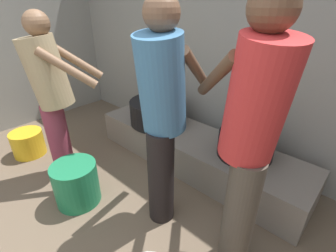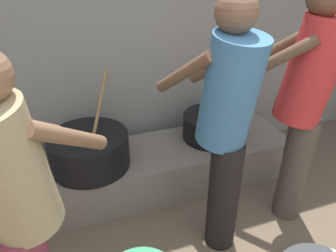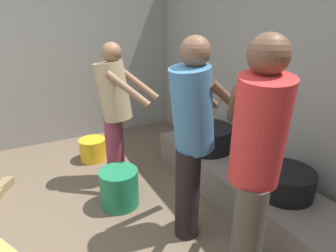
{
  "view_description": "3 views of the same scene",
  "coord_description": "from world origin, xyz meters",
  "px_view_note": "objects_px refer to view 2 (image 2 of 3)",
  "views": [
    {
      "loc": [
        1.04,
        0.2,
        1.59
      ],
      "look_at": [
        0.03,
        1.31,
        0.8
      ],
      "focal_mm": 26.04,
      "sensor_mm": 36.0,
      "label": 1
    },
    {
      "loc": [
        -0.85,
        -0.16,
        1.8
      ],
      "look_at": [
        -0.3,
        1.38,
        0.89
      ],
      "focal_mm": 34.85,
      "sensor_mm": 36.0,
      "label": 2
    },
    {
      "loc": [
        1.66,
        0.2,
        1.73
      ],
      "look_at": [
        -0.38,
        1.27,
        0.84
      ],
      "focal_mm": 29.97,
      "sensor_mm": 36.0,
      "label": 3
    }
  ],
  "objects_px": {
    "cook_in_red_shirt": "(306,97)",
    "cooking_pot_main": "(89,150)",
    "cook_in_blue_shirt": "(227,120)",
    "cooking_pot_secondary": "(211,126)",
    "cook_in_tan_shirt": "(18,204)"
  },
  "relations": [
    {
      "from": "cooking_pot_secondary",
      "to": "cook_in_red_shirt",
      "type": "height_order",
      "value": "cook_in_red_shirt"
    },
    {
      "from": "cooking_pot_secondary",
      "to": "cook_in_red_shirt",
      "type": "bearing_deg",
      "value": -66.72
    },
    {
      "from": "cooking_pot_secondary",
      "to": "cook_in_tan_shirt",
      "type": "height_order",
      "value": "cook_in_tan_shirt"
    },
    {
      "from": "cook_in_red_shirt",
      "to": "cook_in_tan_shirt",
      "type": "relative_size",
      "value": 1.1
    },
    {
      "from": "cook_in_red_shirt",
      "to": "cook_in_tan_shirt",
      "type": "bearing_deg",
      "value": -169.45
    },
    {
      "from": "cooking_pot_main",
      "to": "cook_in_blue_shirt",
      "type": "xyz_separation_m",
      "value": [
        0.73,
        -0.67,
        0.46
      ]
    },
    {
      "from": "cook_in_blue_shirt",
      "to": "cook_in_tan_shirt",
      "type": "relative_size",
      "value": 1.07
    },
    {
      "from": "cook_in_red_shirt",
      "to": "cook_in_tan_shirt",
      "type": "distance_m",
      "value": 1.74
    },
    {
      "from": "cook_in_red_shirt",
      "to": "cooking_pot_main",
      "type": "bearing_deg",
      "value": 155.28
    },
    {
      "from": "cook_in_blue_shirt",
      "to": "cooking_pot_secondary",
      "type": "bearing_deg",
      "value": 67.78
    },
    {
      "from": "cook_in_tan_shirt",
      "to": "cook_in_red_shirt",
      "type": "bearing_deg",
      "value": 10.55
    },
    {
      "from": "cooking_pot_main",
      "to": "cook_in_red_shirt",
      "type": "xyz_separation_m",
      "value": [
        1.33,
        -0.61,
        0.49
      ]
    },
    {
      "from": "cooking_pot_secondary",
      "to": "cook_in_blue_shirt",
      "type": "distance_m",
      "value": 0.94
    },
    {
      "from": "cook_in_blue_shirt",
      "to": "cook_in_red_shirt",
      "type": "relative_size",
      "value": 0.98
    },
    {
      "from": "cooking_pot_secondary",
      "to": "cook_in_tan_shirt",
      "type": "bearing_deg",
      "value": -144.78
    }
  ]
}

